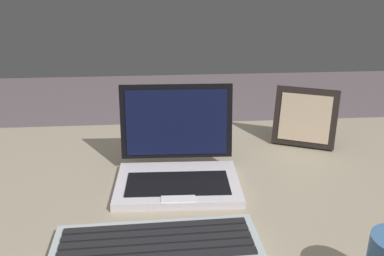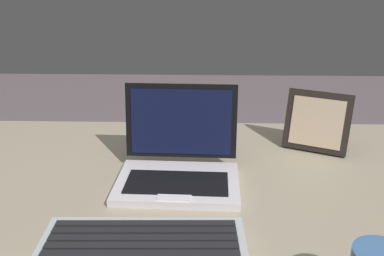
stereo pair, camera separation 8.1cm
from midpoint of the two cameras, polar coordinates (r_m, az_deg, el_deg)
desk at (r=0.90m, az=-2.60°, el=-15.33°), size 1.39×0.82×0.76m
laptop_front at (r=0.88m, az=-4.71°, el=-5.06°), size 0.26×0.21×0.19m
external_keyboard at (r=0.69m, az=-8.36°, el=-15.96°), size 0.33×0.13×0.02m
photo_frame at (r=1.06m, az=13.22°, el=1.36°), size 0.16×0.11×0.15m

